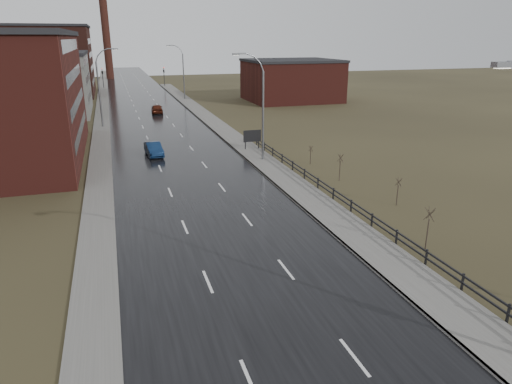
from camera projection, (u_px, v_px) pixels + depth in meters
road at (158, 126)px, 69.08m from camera, size 14.00×300.00×0.06m
sidewalk_right at (264, 162)px, 48.91m from camera, size 3.20×180.00×0.18m
curb_right at (250, 163)px, 48.48m from camera, size 0.16×180.00×0.18m
sidewalk_left at (101, 129)px, 66.74m from camera, size 2.40×260.00×0.12m
warehouse_mid at (39, 84)px, 78.56m from camera, size 16.32×20.40×10.50m
warehouse_far at (31, 61)px, 103.44m from camera, size 26.52×24.48×15.50m
building_right at (291, 80)px, 96.19m from camera, size 18.36×16.32×8.50m
smokestack at (106, 28)px, 143.72m from camera, size 2.70×2.70×30.70m
streetlight_right_mid at (260, 107)px, 47.94m from camera, size 3.36×0.28×11.35m
streetlight_left at (101, 87)px, 66.84m from camera, size 3.36×0.28×11.35m
streetlight_right_far at (182, 72)px, 96.73m from camera, size 3.36×0.28×11.35m
guardrail at (356, 208)px, 34.11m from camera, size 0.10×53.05×1.10m
shrub_c at (428, 228)px, 28.43m from camera, size 0.67×0.71×2.85m
shrub_d at (398, 191)px, 36.26m from camera, size 0.54×0.57×2.28m
shrub_e at (340, 167)px, 42.48m from camera, size 0.61×0.65×2.59m
shrub_f at (311, 154)px, 48.15m from camera, size 0.48×0.50×2.00m
billboard at (252, 137)px, 53.94m from camera, size 2.17×0.17×2.45m
traffic_light_left at (102, 70)px, 119.55m from camera, size 0.58×2.73×5.30m
traffic_light_right at (164, 69)px, 124.09m from camera, size 0.58×2.73×5.30m
car_near at (154, 150)px, 51.61m from camera, size 1.94×4.66×1.50m
car_far at (157, 109)px, 80.57m from camera, size 2.24×4.93×1.64m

